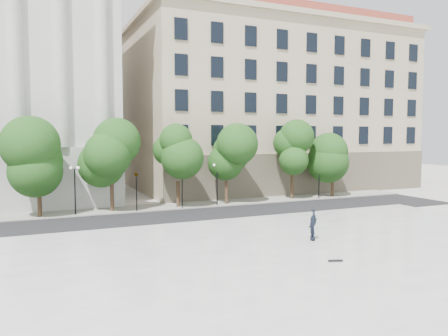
# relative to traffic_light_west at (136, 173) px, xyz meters

# --- Properties ---
(ground) EXTENTS (160.00, 160.00, 0.00)m
(ground) POSITION_rel_traffic_light_west_xyz_m (1.58, -22.30, -3.63)
(ground) COLOR beige
(ground) RESTS_ON ground
(plaza) EXTENTS (44.00, 22.00, 0.45)m
(plaza) POSITION_rel_traffic_light_west_xyz_m (1.58, -19.30, -3.41)
(plaza) COLOR white
(plaza) RESTS_ON ground
(street) EXTENTS (60.00, 8.00, 0.02)m
(street) POSITION_rel_traffic_light_west_xyz_m (1.58, -4.30, -3.62)
(street) COLOR black
(street) RESTS_ON ground
(far_sidewalk) EXTENTS (60.00, 4.00, 0.12)m
(far_sidewalk) POSITION_rel_traffic_light_west_xyz_m (1.58, 1.70, -3.57)
(far_sidewalk) COLOR #A19F94
(far_sidewalk) RESTS_ON ground
(building_east) EXTENTS (36.00, 26.15, 23.00)m
(building_east) POSITION_rel_traffic_light_west_xyz_m (21.58, 16.61, 7.51)
(building_east) COLOR #C1AE93
(building_east) RESTS_ON ground
(traffic_light_west) EXTENTS (0.47, 1.62, 4.14)m
(traffic_light_west) POSITION_rel_traffic_light_west_xyz_m (0.00, 0.00, 0.00)
(traffic_light_west) COLOR black
(traffic_light_west) RESTS_ON ground
(traffic_light_east) EXTENTS (0.74, 1.91, 4.25)m
(traffic_light_east) POSITION_rel_traffic_light_west_xyz_m (4.39, -0.00, 0.12)
(traffic_light_east) COLOR black
(traffic_light_east) RESTS_ON ground
(person_lying) EXTENTS (1.81, 1.94, 0.53)m
(person_lying) POSITION_rel_traffic_light_west_xyz_m (7.31, -17.13, -2.92)
(person_lying) COLOR black
(person_lying) RESTS_ON plaza
(skateboard) EXTENTS (0.78, 0.43, 0.08)m
(skateboard) POSITION_rel_traffic_light_west_xyz_m (5.73, -21.43, -3.15)
(skateboard) COLOR black
(skateboard) RESTS_ON plaza
(street_trees) EXTENTS (45.47, 4.88, 7.80)m
(street_trees) POSITION_rel_traffic_light_west_xyz_m (1.30, 0.86, 1.54)
(street_trees) COLOR #382619
(street_trees) RESTS_ON ground
(lamp_posts) EXTENTS (37.99, 0.28, 4.39)m
(lamp_posts) POSITION_rel_traffic_light_west_xyz_m (1.73, 0.30, -0.72)
(lamp_posts) COLOR black
(lamp_posts) RESTS_ON ground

